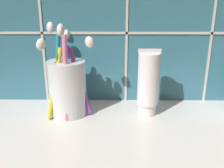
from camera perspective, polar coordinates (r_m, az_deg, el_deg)
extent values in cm
cube|color=silver|center=(47.46, 1.48, -11.17)|extent=(73.58, 28.30, 2.00)
cube|color=#336B7F|center=(55.45, 1.47, 17.42)|extent=(83.58, 1.50, 46.63)
cube|color=beige|center=(55.04, 1.43, 11.56)|extent=(83.58, 0.24, 0.50)
cube|color=beige|center=(56.83, -16.23, 16.75)|extent=(0.50, 0.24, 46.63)
cube|color=beige|center=(54.65, 3.50, 17.37)|extent=(0.50, 0.24, 46.63)
cube|color=beige|center=(58.49, 22.58, 16.13)|extent=(0.50, 0.24, 46.63)
cylinder|color=silver|center=(51.28, -10.12, -0.95)|extent=(7.57, 7.57, 11.21)
cylinder|color=purple|center=(49.91, -7.28, 0.58)|extent=(4.64, 1.44, 13.84)
ellipsoid|color=white|center=(47.52, -5.15, 9.51)|extent=(2.35, 1.56, 2.57)
cylinder|color=blue|center=(54.27, -9.83, 2.17)|extent=(2.01, 6.62, 14.33)
ellipsoid|color=white|center=(55.80, -10.30, 11.04)|extent=(1.69, 2.59, 2.68)
cylinder|color=teal|center=(52.44, -12.32, 2.52)|extent=(3.11, 3.23, 16.06)
ellipsoid|color=white|center=(52.02, -13.91, 12.46)|extent=(2.34, 2.37, 2.45)
cylinder|color=yellow|center=(49.52, -12.96, 0.08)|extent=(3.97, 3.61, 13.83)
ellipsoid|color=white|center=(46.74, -15.95, 8.70)|extent=(2.51, 2.42, 2.56)
cylinder|color=pink|center=(48.10, -10.56, 1.29)|extent=(1.04, 3.17, 16.28)
ellipsoid|color=white|center=(44.98, -11.65, 11.98)|extent=(1.39, 2.03, 2.41)
cylinder|color=white|center=(52.52, 7.98, -5.58)|extent=(3.62, 3.62, 2.32)
cylinder|color=white|center=(50.20, 8.31, 1.13)|extent=(4.26, 4.26, 10.58)
cube|color=silver|center=(48.78, 8.63, 7.50)|extent=(4.48, 0.36, 0.80)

